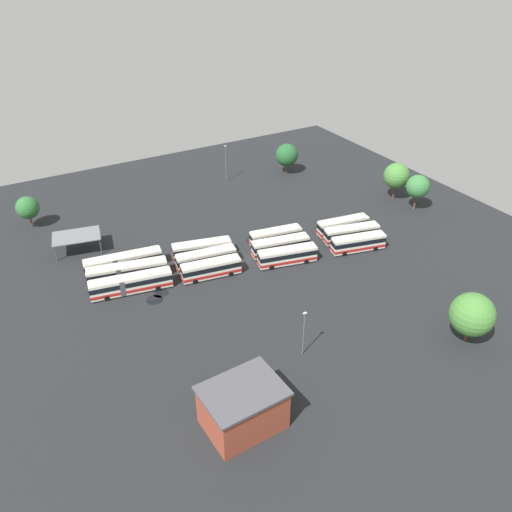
# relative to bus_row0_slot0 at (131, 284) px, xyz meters

# --- Properties ---
(ground_plane) EXTENTS (125.12, 125.12, 0.00)m
(ground_plane) POSITION_rel_bus_row0_slot0_xyz_m (23.22, -0.76, -1.84)
(ground_plane) COLOR black
(bus_row0_slot0) EXTENTS (14.94, 5.06, 3.48)m
(bus_row0_slot0) POSITION_rel_bus_row0_slot0_xyz_m (0.00, 0.00, 0.00)
(bus_row0_slot0) COLOR silver
(bus_row0_slot0) RESTS_ON ground_plane
(bus_row0_slot1) EXTENTS (14.92, 5.67, 3.48)m
(bus_row0_slot1) POSITION_rel_bus_row0_slot0_xyz_m (0.64, 4.04, 0.00)
(bus_row0_slot1) COLOR silver
(bus_row0_slot1) RESTS_ON ground_plane
(bus_row0_slot2) EXTENTS (14.94, 4.61, 3.48)m
(bus_row0_slot2) POSITION_rel_bus_row0_slot0_xyz_m (1.00, 7.67, 0.00)
(bus_row0_slot2) COLOR silver
(bus_row0_slot2) RESTS_ON ground_plane
(bus_row1_slot0) EXTENTS (11.57, 4.28, 3.48)m
(bus_row1_slot0) POSITION_rel_bus_row0_slot0_xyz_m (14.71, -2.81, -0.00)
(bus_row1_slot0) COLOR silver
(bus_row1_slot0) RESTS_ON ground_plane
(bus_row1_slot1) EXTENTS (12.00, 4.21, 3.48)m
(bus_row1_slot1) POSITION_rel_bus_row0_slot0_xyz_m (15.41, 0.90, -0.00)
(bus_row1_slot1) COLOR silver
(bus_row1_slot1) RESTS_ON ground_plane
(bus_row1_slot2) EXTENTS (12.03, 5.23, 3.48)m
(bus_row1_slot2) POSITION_rel_bus_row0_slot0_xyz_m (16.17, 4.51, -0.00)
(bus_row1_slot2) COLOR silver
(bus_row1_slot2) RESTS_ON ground_plane
(bus_row2_slot0) EXTENTS (12.00, 5.09, 3.48)m
(bus_row2_slot0) POSITION_rel_bus_row0_slot0_xyz_m (29.66, -6.14, -0.00)
(bus_row2_slot0) COLOR silver
(bus_row2_slot0) RESTS_ON ground_plane
(bus_row2_slot1) EXTENTS (12.08, 4.77, 3.48)m
(bus_row2_slot1) POSITION_rel_bus_row0_slot0_xyz_m (30.51, -2.23, -0.00)
(bus_row2_slot1) COLOR silver
(bus_row2_slot1) RESTS_ON ground_plane
(bus_row2_slot2) EXTENTS (11.19, 4.31, 3.48)m
(bus_row2_slot2) POSITION_rel_bus_row0_slot0_xyz_m (31.66, 1.42, -0.00)
(bus_row2_slot2) COLOR silver
(bus_row2_slot2) RESTS_ON ground_plane
(bus_row3_slot0) EXTENTS (11.56, 5.06, 3.48)m
(bus_row3_slot0) POSITION_rel_bus_row0_slot0_xyz_m (44.92, -9.23, -0.00)
(bus_row3_slot0) COLOR silver
(bus_row3_slot0) RESTS_ON ground_plane
(bus_row3_slot1) EXTENTS (12.10, 5.28, 3.48)m
(bus_row3_slot1) POSITION_rel_bus_row0_slot0_xyz_m (46.24, -5.44, -0.00)
(bus_row3_slot1) COLOR silver
(bus_row3_slot1) RESTS_ON ground_plane
(bus_row3_slot2) EXTENTS (11.74, 4.26, 3.48)m
(bus_row3_slot2) POSITION_rel_bus_row0_slot0_xyz_m (46.78, -1.85, -0.00)
(bus_row3_slot2) COLOR silver
(bus_row3_slot2) RESTS_ON ground_plane
(depot_building) EXTENTS (10.71, 8.35, 6.41)m
(depot_building) POSITION_rel_bus_row0_slot0_xyz_m (3.39, -36.04, 1.38)
(depot_building) COLOR #99422D
(depot_building) RESTS_ON ground_plane
(maintenance_shelter) EXTENTS (10.38, 7.92, 3.58)m
(maintenance_shelter) POSITION_rel_bus_row0_slot0_xyz_m (-4.85, 19.33, 1.56)
(maintenance_shelter) COLOR slate
(maintenance_shelter) RESTS_ON ground_plane
(lamp_post_mid_lot) EXTENTS (0.56, 0.28, 9.66)m
(lamp_post_mid_lot) POSITION_rel_bus_row0_slot0_xyz_m (37.59, 35.77, 3.41)
(lamp_post_mid_lot) COLOR slate
(lamp_post_mid_lot) RESTS_ON ground_plane
(lamp_post_near_entrance) EXTENTS (0.56, 0.28, 8.13)m
(lamp_post_near_entrance) POSITION_rel_bus_row0_slot0_xyz_m (17.75, -28.90, 2.64)
(lamp_post_near_entrance) COLOR slate
(lamp_post_near_entrance) RESTS_ON ground_plane
(tree_south_edge) EXTENTS (4.97, 4.97, 7.27)m
(tree_south_edge) POSITION_rel_bus_row0_slot0_xyz_m (-11.45, 34.75, 2.92)
(tree_south_edge) COLOR brown
(tree_south_edge) RESTS_ON ground_plane
(tree_west_edge) EXTENTS (5.43, 5.43, 8.60)m
(tree_west_edge) POSITION_rel_bus_row0_slot0_xyz_m (68.59, -1.31, 4.02)
(tree_west_edge) COLOR brown
(tree_west_edge) RESTS_ON ground_plane
(tree_northwest) EXTENTS (6.06, 6.06, 8.23)m
(tree_northwest) POSITION_rel_bus_row0_slot0_xyz_m (54.12, 32.09, 3.35)
(tree_northwest) COLOR brown
(tree_northwest) RESTS_ON ground_plane
(tree_east_edge) EXTENTS (6.96, 6.96, 8.72)m
(tree_east_edge) POSITION_rel_bus_row0_slot0_xyz_m (42.16, -39.29, 3.39)
(tree_east_edge) COLOR brown
(tree_east_edge) RESTS_ON ground_plane
(tree_northeast) EXTENTS (6.22, 6.22, 9.20)m
(tree_northeast) POSITION_rel_bus_row0_slot0_xyz_m (68.36, 5.52, 4.23)
(tree_northeast) COLOR brown
(tree_northeast) RESTS_ON ground_plane
(puddle_back_corner) EXTENTS (2.77, 2.77, 0.01)m
(puddle_back_corner) POSITION_rel_bus_row0_slot0_xyz_m (36.77, 5.14, -1.84)
(puddle_back_corner) COLOR black
(puddle_back_corner) RESTS_ON ground_plane
(puddle_centre_drain) EXTENTS (3.76, 3.76, 0.01)m
(puddle_centre_drain) POSITION_rel_bus_row0_slot0_xyz_m (28.47, 4.79, -1.84)
(puddle_centre_drain) COLOR black
(puddle_centre_drain) RESTS_ON ground_plane
(puddle_near_shelter) EXTENTS (2.91, 2.91, 0.01)m
(puddle_near_shelter) POSITION_rel_bus_row0_slot0_xyz_m (4.43, -2.96, -1.84)
(puddle_near_shelter) COLOR black
(puddle_near_shelter) RESTS_ON ground_plane
(puddle_front_lane) EXTENTS (2.98, 2.98, 0.01)m
(puddle_front_lane) POSITION_rel_bus_row0_slot0_xyz_m (2.71, -4.36, -1.84)
(puddle_front_lane) COLOR black
(puddle_front_lane) RESTS_ON ground_plane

